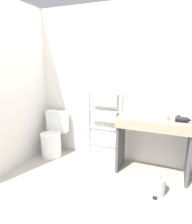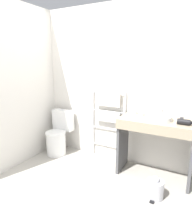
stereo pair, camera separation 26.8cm
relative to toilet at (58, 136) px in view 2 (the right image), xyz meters
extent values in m
plane|color=#A8A399|center=(0.97, -1.07, -0.33)|extent=(12.00, 12.00, 0.00)
cube|color=silver|center=(0.97, 0.35, 0.92)|extent=(2.77, 0.12, 2.49)
cube|color=silver|center=(-0.35, -0.39, 0.92)|extent=(0.12, 2.03, 2.49)
cylinder|color=white|center=(0.00, -0.07, -0.13)|extent=(0.34, 0.34, 0.40)
cylinder|color=white|center=(0.00, -0.07, 0.08)|extent=(0.36, 0.36, 0.02)
cube|color=white|center=(0.00, 0.16, 0.26)|extent=(0.39, 0.15, 0.37)
cylinder|color=silver|center=(0.00, 0.16, 0.45)|extent=(0.05, 0.05, 0.01)
cylinder|color=silver|center=(0.58, 0.26, 0.26)|extent=(0.02, 0.02, 1.18)
cylinder|color=silver|center=(1.16, 0.26, 0.26)|extent=(0.02, 0.02, 1.18)
cylinder|color=silver|center=(0.87, 0.26, -0.11)|extent=(0.58, 0.02, 0.02)
cylinder|color=silver|center=(0.87, 0.26, 0.19)|extent=(0.58, 0.02, 0.02)
cylinder|color=silver|center=(0.87, 0.26, 0.50)|extent=(0.58, 0.02, 0.02)
cylinder|color=silver|center=(0.87, 0.26, 0.80)|extent=(0.58, 0.02, 0.02)
cube|color=silver|center=(0.87, 0.23, 0.70)|extent=(0.43, 0.04, 0.22)
cube|color=silver|center=(0.87, 0.23, 0.42)|extent=(0.43, 0.04, 0.18)
cube|color=gray|center=(1.70, 0.03, 0.52)|extent=(1.00, 0.49, 0.03)
cube|color=gray|center=(1.70, -0.21, 0.45)|extent=(1.00, 0.02, 0.10)
cube|color=#4C4C4F|center=(1.22, 0.03, 0.09)|extent=(0.04, 0.42, 0.83)
cube|color=#4C4C4F|center=(2.19, 0.03, 0.09)|extent=(0.04, 0.42, 0.83)
cylinder|color=white|center=(1.73, 0.02, 0.57)|extent=(0.35, 0.35, 0.06)
cylinder|color=silver|center=(1.73, 0.02, 0.59)|extent=(0.28, 0.28, 0.01)
cylinder|color=silver|center=(1.73, 0.23, 0.60)|extent=(0.02, 0.02, 0.12)
cylinder|color=silver|center=(1.73, 0.18, 0.64)|extent=(0.02, 0.09, 0.02)
cylinder|color=white|center=(1.33, 0.18, 0.58)|extent=(0.08, 0.08, 0.09)
cylinder|color=white|center=(1.45, 0.12, 0.58)|extent=(0.07, 0.07, 0.09)
cylinder|color=black|center=(2.04, -0.05, 0.57)|extent=(0.15, 0.07, 0.07)
cube|color=black|center=(2.01, 0.03, 0.57)|extent=(0.04, 0.10, 0.05)
cylinder|color=#B7B7BC|center=(1.83, -0.44, -0.22)|extent=(0.22, 0.22, 0.22)
sphere|color=#B7B7BC|center=(1.83, -0.44, -0.09)|extent=(0.10, 0.10, 0.10)
cube|color=black|center=(1.83, -0.56, -0.31)|extent=(0.05, 0.04, 0.02)
camera|label=1|loc=(1.97, -2.77, 1.30)|focal=32.00mm
camera|label=2|loc=(2.21, -2.66, 1.30)|focal=32.00mm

